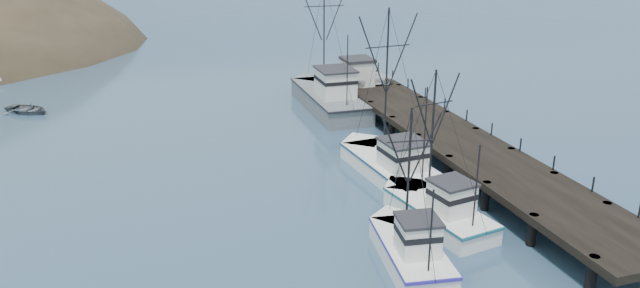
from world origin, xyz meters
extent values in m
plane|color=#2D4864|center=(0.00, 0.00, 0.00)|extent=(400.00, 400.00, 0.00)
cube|color=black|center=(14.00, 16.00, 1.75)|extent=(6.00, 44.00, 0.50)
cylinder|color=black|center=(11.40, -4.00, 1.00)|extent=(0.56, 0.56, 2.00)
cylinder|color=black|center=(11.40, 1.00, 1.00)|extent=(0.56, 0.56, 2.00)
cylinder|color=black|center=(16.60, 1.00, 1.00)|extent=(0.56, 0.56, 2.00)
cylinder|color=black|center=(11.40, 6.00, 1.00)|extent=(0.56, 0.56, 2.00)
cylinder|color=black|center=(16.60, 6.00, 1.00)|extent=(0.56, 0.56, 2.00)
cylinder|color=black|center=(11.40, 11.00, 1.00)|extent=(0.56, 0.56, 2.00)
cylinder|color=black|center=(16.60, 11.00, 1.00)|extent=(0.56, 0.56, 2.00)
cylinder|color=black|center=(11.40, 16.00, 1.00)|extent=(0.56, 0.56, 2.00)
cylinder|color=black|center=(16.60, 16.00, 1.00)|extent=(0.56, 0.56, 2.00)
cylinder|color=black|center=(11.40, 21.00, 1.00)|extent=(0.56, 0.56, 2.00)
cylinder|color=black|center=(16.60, 21.00, 1.00)|extent=(0.56, 0.56, 2.00)
cylinder|color=black|center=(11.40, 26.00, 1.00)|extent=(0.56, 0.56, 2.00)
cylinder|color=black|center=(16.60, 26.00, 1.00)|extent=(0.56, 0.56, 2.00)
cylinder|color=black|center=(11.40, 31.00, 1.00)|extent=(0.56, 0.56, 2.00)
cylinder|color=black|center=(16.60, 31.00, 1.00)|extent=(0.56, 0.56, 2.00)
cylinder|color=black|center=(11.40, 36.00, 1.00)|extent=(0.56, 0.56, 2.00)
cylinder|color=black|center=(16.60, 36.00, 1.00)|extent=(0.56, 0.56, 2.00)
cube|color=white|center=(-24.96, 64.46, 0.30)|extent=(1.00, 3.50, 0.90)
cylinder|color=black|center=(-24.96, 64.46, 3.20)|extent=(0.08, 0.08, 6.00)
cube|color=white|center=(7.56, 5.14, 0.45)|extent=(4.41, 8.37, 1.60)
cube|color=white|center=(6.88, 9.06, 0.45)|extent=(3.07, 3.07, 1.60)
cube|color=#1B5D6C|center=(7.56, 5.14, 1.15)|extent=(4.51, 8.58, 0.18)
cube|color=silver|center=(7.73, 4.14, 2.20)|extent=(2.52, 2.58, 1.90)
cube|color=#26262B|center=(7.73, 4.14, 3.23)|extent=(2.74, 2.81, 0.16)
cylinder|color=black|center=(7.35, 6.35, 5.47)|extent=(0.14, 0.14, 8.43)
cylinder|color=black|center=(8.08, 2.12, 3.78)|extent=(0.10, 0.10, 5.06)
cube|color=white|center=(3.69, 1.21, 0.45)|extent=(3.92, 7.60, 1.60)
cube|color=white|center=(4.20, 4.81, 0.45)|extent=(2.90, 2.90, 1.60)
cube|color=#2F229D|center=(3.69, 1.21, 1.15)|extent=(4.00, 7.79, 0.18)
cube|color=silver|center=(3.56, 0.29, 2.20)|extent=(2.32, 2.32, 1.90)
cube|color=#26262B|center=(3.56, 0.29, 3.23)|extent=(2.52, 2.52, 0.16)
cylinder|color=black|center=(3.85, 2.32, 5.02)|extent=(0.14, 0.14, 7.54)
cylinder|color=black|center=(3.30, -1.55, 3.51)|extent=(0.10, 0.10, 4.52)
cube|color=white|center=(7.97, 13.04, 0.45)|extent=(4.79, 10.62, 1.60)
cube|color=white|center=(7.55, 18.18, 0.45)|extent=(3.97, 3.97, 1.60)
cube|color=navy|center=(7.97, 13.04, 1.15)|extent=(4.90, 10.89, 0.18)
cube|color=silver|center=(8.07, 11.72, 2.20)|extent=(3.01, 3.13, 1.90)
cube|color=#26262B|center=(8.07, 11.72, 3.23)|extent=(3.27, 3.41, 0.16)
cylinder|color=black|center=(7.84, 14.62, 6.77)|extent=(0.14, 0.14, 11.04)
cylinder|color=black|center=(8.29, 9.08, 4.56)|extent=(0.10, 0.10, 6.62)
cube|color=slate|center=(9.10, 31.07, 0.75)|extent=(4.76, 13.25, 2.20)
cube|color=slate|center=(9.19, 37.66, 0.75)|extent=(4.58, 4.58, 2.20)
cube|color=black|center=(9.10, 31.07, 1.75)|extent=(4.86, 13.59, 0.18)
cube|color=silver|center=(9.07, 29.38, 3.15)|extent=(3.26, 3.77, 2.60)
cube|color=#26262B|center=(9.07, 29.38, 4.53)|extent=(3.54, 4.11, 0.16)
cylinder|color=black|center=(9.13, 33.10, 7.32)|extent=(0.14, 0.14, 10.94)
cylinder|color=black|center=(9.02, 26.00, 5.13)|extent=(0.10, 0.10, 6.56)
cube|color=silver|center=(12.50, 32.37, 3.25)|extent=(2.80, 3.00, 2.50)
cube|color=#26262B|center=(12.50, 32.37, 4.65)|extent=(3.00, 3.20, 0.30)
imported|color=silver|center=(13.62, 32.06, 2.74)|extent=(5.47, 2.84, 1.47)
imported|color=#53595C|center=(-19.90, 39.28, 0.00)|extent=(5.91, 5.74, 1.00)
camera|label=1|loc=(-10.48, -26.19, 18.14)|focal=35.00mm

